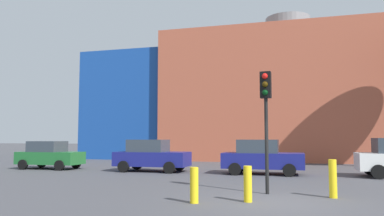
# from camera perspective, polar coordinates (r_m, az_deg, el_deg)

# --- Properties ---
(ground_plane) EXTENTS (200.00, 200.00, 0.00)m
(ground_plane) POSITION_cam_1_polar(r_m,az_deg,el_deg) (11.31, 12.32, -13.94)
(ground_plane) COLOR #47474C
(building_backdrop) EXTENTS (36.35, 11.93, 12.83)m
(building_backdrop) POSITION_cam_1_polar(r_m,az_deg,el_deg) (34.69, 14.71, 1.12)
(building_backdrop) COLOR #B2563D
(building_backdrop) RESTS_ON ground_plane
(parked_car_0) EXTENTS (3.84, 1.89, 1.66)m
(parked_car_0) POSITION_cam_1_polar(r_m,az_deg,el_deg) (24.11, -21.05, -6.76)
(parked_car_0) COLOR #1E662D
(parked_car_0) RESTS_ON ground_plane
(parked_car_1) EXTENTS (4.07, 2.00, 1.76)m
(parked_car_1) POSITION_cam_1_polar(r_m,az_deg,el_deg) (20.92, -6.29, -7.28)
(parked_car_1) COLOR navy
(parked_car_1) RESTS_ON ground_plane
(parked_car_2) EXTENTS (4.09, 2.01, 1.77)m
(parked_car_2) POSITION_cam_1_polar(r_m,az_deg,el_deg) (19.52, 10.65, -7.40)
(parked_car_2) COLOR navy
(parked_car_2) RESTS_ON ground_plane
(traffic_light_island) EXTENTS (0.38, 0.38, 4.10)m
(traffic_light_island) POSITION_cam_1_polar(r_m,az_deg,el_deg) (12.75, 11.27, 0.67)
(traffic_light_island) COLOR black
(traffic_light_island) RESTS_ON ground_plane
(bollard_yellow_0) EXTENTS (0.24, 0.24, 1.04)m
(bollard_yellow_0) POSITION_cam_1_polar(r_m,az_deg,el_deg) (11.10, 8.56, -11.46)
(bollard_yellow_0) COLOR yellow
(bollard_yellow_0) RESTS_ON ground_plane
(bollard_yellow_1) EXTENTS (0.24, 0.24, 1.01)m
(bollard_yellow_1) POSITION_cam_1_polar(r_m,az_deg,el_deg) (10.80, 0.34, -11.77)
(bollard_yellow_1) COLOR yellow
(bollard_yellow_1) RESTS_ON ground_plane
(bollard_yellow_2) EXTENTS (0.24, 0.24, 1.18)m
(bollard_yellow_2) POSITION_cam_1_polar(r_m,az_deg,el_deg) (12.50, 20.82, -10.11)
(bollard_yellow_2) COLOR yellow
(bollard_yellow_2) RESTS_ON ground_plane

